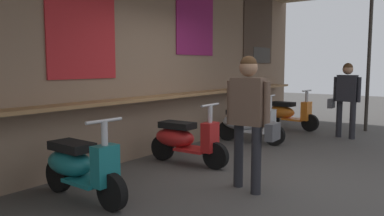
{
  "coord_description": "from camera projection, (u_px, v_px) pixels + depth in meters",
  "views": [
    {
      "loc": [
        -4.75,
        -2.48,
        1.52
      ],
      "look_at": [
        0.6,
        1.4,
        0.8
      ],
      "focal_mm": 35.96,
      "sensor_mm": 36.0,
      "label": 1
    }
  ],
  "objects": [
    {
      "name": "scooter_teal",
      "position": [
        78.0,
        166.0,
        4.38
      ],
      "size": [
        0.47,
        1.4,
        0.97
      ],
      "rotation": [
        0.0,
        0.0,
        -1.62
      ],
      "color": "#197075",
      "rests_on": "ground_plane"
    },
    {
      "name": "shopper_with_handbag",
      "position": [
        346.0,
        93.0,
        8.07
      ],
      "size": [
        0.26,
        0.63,
        1.59
      ],
      "rotation": [
        0.0,
        0.0,
        3.16
      ],
      "color": "#232328",
      "rests_on": "ground_plane"
    },
    {
      "name": "shopper_browsing",
      "position": [
        249.0,
        110.0,
        4.62
      ],
      "size": [
        0.29,
        0.65,
        1.64
      ],
      "rotation": [
        0.0,
        0.0,
        0.04
      ],
      "color": "#232328",
      "rests_on": "ground_plane"
    },
    {
      "name": "scooter_silver",
      "position": [
        247.0,
        123.0,
        7.65
      ],
      "size": [
        0.5,
        1.4,
        0.97
      ],
      "rotation": [
        0.0,
        0.0,
        -1.49
      ],
      "color": "#B2B5BA",
      "rests_on": "ground_plane"
    },
    {
      "name": "scooter_orange",
      "position": [
        287.0,
        113.0,
        9.33
      ],
      "size": [
        0.49,
        1.4,
        0.97
      ],
      "rotation": [
        0.0,
        0.0,
        -1.64
      ],
      "color": "orange",
      "rests_on": "ground_plane"
    },
    {
      "name": "ground_plane",
      "position": [
        247.0,
        174.0,
        5.44
      ],
      "size": [
        32.71,
        32.71,
        0.0
      ],
      "primitive_type": "plane",
      "color": "#474442"
    },
    {
      "name": "scooter_red",
      "position": [
        184.0,
        139.0,
        5.98
      ],
      "size": [
        0.46,
        1.4,
        0.97
      ],
      "rotation": [
        0.0,
        0.0,
        -1.54
      ],
      "color": "red",
      "rests_on": "ground_plane"
    },
    {
      "name": "market_stall_facade",
      "position": [
        150.0,
        39.0,
        6.29
      ],
      "size": [
        11.68,
        2.79,
        3.5
      ],
      "color": "#7F6651",
      "rests_on": "ground_plane"
    }
  ]
}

